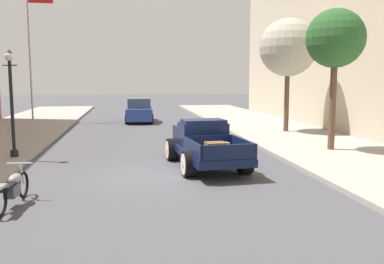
{
  "coord_description": "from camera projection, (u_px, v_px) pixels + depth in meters",
  "views": [
    {
      "loc": [
        -0.97,
        -12.76,
        2.95
      ],
      "look_at": [
        1.37,
        2.44,
        1.0
      ],
      "focal_mm": 39.06,
      "sensor_mm": 36.0,
      "label": 1
    }
  ],
  "objects": [
    {
      "name": "ground_plane",
      "position": [
        161.0,
        174.0,
        13.03
      ],
      "size": [
        140.0,
        140.0,
        0.0
      ],
      "primitive_type": "plane",
      "color": "#47474C"
    },
    {
      "name": "sidewalk_right",
      "position": [
        375.0,
        165.0,
        14.11
      ],
      "size": [
        5.5,
        64.0,
        0.15
      ],
      "primitive_type": "cube",
      "color": "#9E998E",
      "rests_on": "ground"
    },
    {
      "name": "hotrod_truck_navy",
      "position": [
        204.0,
        144.0,
        14.33
      ],
      "size": [
        2.46,
        5.04,
        1.58
      ],
      "color": "#0F1938",
      "rests_on": "ground"
    },
    {
      "name": "motorcycle_parked",
      "position": [
        12.0,
        188.0,
        9.68
      ],
      "size": [
        0.62,
        2.12,
        0.93
      ],
      "color": "black",
      "rests_on": "ground"
    },
    {
      "name": "car_background_blue",
      "position": [
        139.0,
        111.0,
        28.82
      ],
      "size": [
        1.99,
        4.36,
        1.65
      ],
      "color": "#284293",
      "rests_on": "ground"
    },
    {
      "name": "street_lamp_near",
      "position": [
        11.0,
        95.0,
        14.92
      ],
      "size": [
        0.5,
        0.32,
        3.85
      ],
      "color": "black",
      "rests_on": "sidewalk_left"
    },
    {
      "name": "flagpole",
      "position": [
        33.0,
        37.0,
        28.05
      ],
      "size": [
        1.74,
        0.16,
        9.16
      ],
      "color": "#B2B2B7",
      "rests_on": "sidewalk_left"
    },
    {
      "name": "street_tree_nearest",
      "position": [
        335.0,
        40.0,
        16.25
      ],
      "size": [
        2.29,
        2.29,
        5.53
      ],
      "color": "brown",
      "rests_on": "sidewalk_right"
    },
    {
      "name": "street_tree_second",
      "position": [
        288.0,
        48.0,
        22.12
      ],
      "size": [
        3.06,
        3.06,
        6.0
      ],
      "color": "brown",
      "rests_on": "sidewalk_right"
    }
  ]
}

